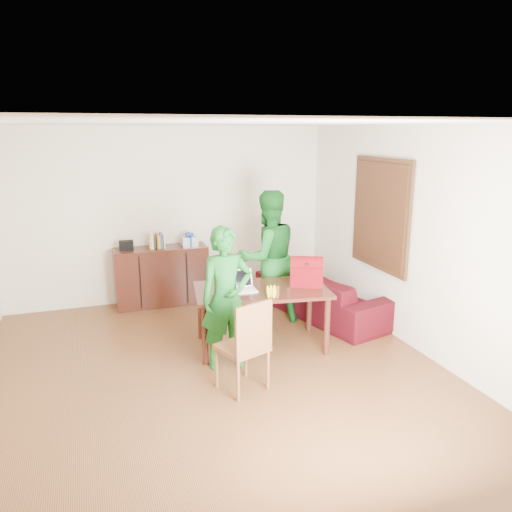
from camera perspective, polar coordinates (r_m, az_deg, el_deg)
name	(u,v)px	position (r m, az deg, el deg)	size (l,w,h in m)	color
room	(212,257)	(5.38, -5.09, -0.13)	(5.20, 5.70, 2.90)	#482412
table	(261,296)	(6.13, 0.61, -4.57)	(1.73, 1.15, 0.76)	black
chair	(243,363)	(5.28, -1.49, -12.16)	(0.57, 0.56, 0.99)	brown
person_near	(226,298)	(5.60, -3.41, -4.82)	(0.59, 0.39, 1.63)	#145C1D
person_far	(268,258)	(6.86, 1.36, -0.19)	(0.90, 0.70, 1.86)	#145B1B
laptop	(243,288)	(5.99, -1.55, -3.63)	(0.33, 0.23, 0.23)	white
bananas	(271,296)	(5.75, 1.76, -4.56)	(0.16, 0.10, 0.06)	gold
bottle	(277,291)	(5.76, 2.42, -3.98)	(0.05, 0.05, 0.16)	#532813
red_bag	(307,274)	(6.20, 5.80, -2.09)	(0.40, 0.23, 0.29)	maroon
sofa	(322,293)	(7.37, 7.59, -4.17)	(2.23, 0.87, 0.65)	#350907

